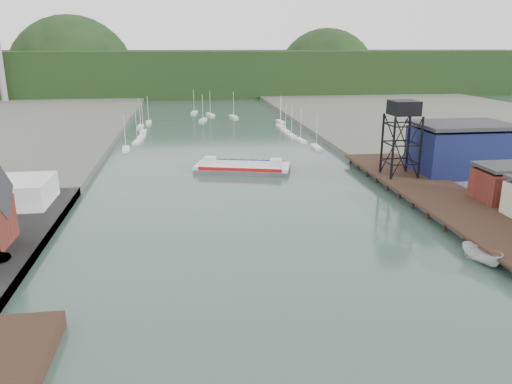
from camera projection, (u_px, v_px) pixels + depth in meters
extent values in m
plane|color=#2E4841|center=(302.00, 355.00, 48.81)|extent=(600.00, 600.00, 0.00)
cube|color=black|center=(436.00, 193.00, 96.04)|extent=(14.00, 70.00, 0.50)
cylinder|color=black|center=(406.00, 199.00, 95.54)|extent=(0.60, 0.60, 2.20)
cylinder|color=black|center=(464.00, 197.00, 97.17)|extent=(0.60, 0.60, 2.20)
cylinder|color=black|center=(393.00, 149.00, 102.95)|extent=(0.50, 0.50, 13.00)
cylinder|color=black|center=(421.00, 148.00, 103.77)|extent=(0.50, 0.50, 13.00)
cylinder|color=black|center=(382.00, 143.00, 108.65)|extent=(0.50, 0.50, 13.00)
cylinder|color=black|center=(408.00, 143.00, 109.47)|extent=(0.50, 0.50, 13.00)
cube|color=black|center=(404.00, 108.00, 103.95)|extent=(5.50, 5.50, 3.00)
cube|color=#0D143B|center=(460.00, 151.00, 110.73)|extent=(20.00, 14.00, 10.00)
cube|color=#2D2D33|center=(464.00, 125.00, 109.06)|extent=(20.50, 14.50, 0.80)
cube|color=#551C18|center=(503.00, 187.00, 89.86)|extent=(9.00, 8.00, 6.00)
cube|color=silver|center=(126.00, 149.00, 143.62)|extent=(2.67, 7.65, 0.90)
cube|color=silver|center=(137.00, 142.00, 154.76)|extent=(2.81, 7.67, 0.90)
cube|color=silver|center=(141.00, 137.00, 163.26)|extent=(2.35, 7.59, 0.90)
cube|color=silver|center=(143.00, 132.00, 172.67)|extent=(2.01, 7.50, 0.90)
cube|color=silver|center=(141.00, 127.00, 184.04)|extent=(2.00, 7.50, 0.90)
cube|color=silver|center=(149.00, 123.00, 193.70)|extent=(2.16, 7.54, 0.90)
cube|color=silver|center=(316.00, 147.00, 146.51)|extent=(2.53, 7.62, 0.90)
cube|color=silver|center=(300.00, 141.00, 157.12)|extent=(2.76, 7.67, 0.90)
cube|color=silver|center=(291.00, 136.00, 165.32)|extent=(2.22, 7.56, 0.90)
cube|color=silver|center=(286.00, 131.00, 173.83)|extent=(2.18, 7.54, 0.90)
cube|color=silver|center=(281.00, 126.00, 184.43)|extent=(2.46, 7.61, 0.90)
cube|color=silver|center=(280.00, 122.00, 195.74)|extent=(2.48, 7.61, 0.90)
cube|color=silver|center=(203.00, 120.00, 200.22)|extent=(3.78, 7.76, 0.90)
cube|color=silver|center=(234.00, 117.00, 209.61)|extent=(3.31, 7.74, 0.90)
cube|color=silver|center=(210.00, 115.00, 215.93)|extent=(3.76, 7.76, 0.90)
cube|color=silver|center=(194.00, 113.00, 222.61)|extent=(3.40, 7.74, 0.90)
cube|color=black|center=(199.00, 72.00, 330.30)|extent=(500.00, 120.00, 28.00)
sphere|color=black|center=(74.00, 80.00, 320.55)|extent=(80.00, 80.00, 80.00)
sphere|color=black|center=(326.00, 79.00, 353.74)|extent=(70.00, 70.00, 70.00)
cube|color=#555558|center=(243.00, 169.00, 120.31)|extent=(24.03, 14.72, 0.90)
cube|color=silver|center=(243.00, 166.00, 120.08)|extent=(24.03, 14.72, 0.72)
cube|color=#A81313|center=(240.00, 170.00, 115.72)|extent=(19.04, 5.48, 0.81)
cube|color=navy|center=(245.00, 161.00, 124.34)|extent=(19.04, 5.48, 0.81)
cube|color=silver|center=(210.00, 161.00, 120.80)|extent=(3.32, 3.32, 1.80)
cube|color=silver|center=(276.00, 163.00, 118.76)|extent=(3.32, 3.32, 1.80)
imported|color=silver|center=(482.00, 255.00, 68.94)|extent=(4.36, 6.96, 2.52)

